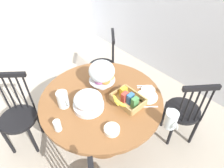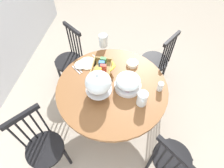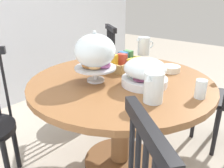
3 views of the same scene
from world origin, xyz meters
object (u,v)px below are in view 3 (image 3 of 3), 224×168
(pastry_stand_with_dome, at_px, (95,53))
(drinking_glass, at_px, (201,89))
(dining_table, at_px, (120,105))
(orange_juice_pitcher, at_px, (154,89))
(cereal_basket, at_px, (123,62))
(windsor_chair_by_cabinet, at_px, (224,100))
(china_plate_small, at_px, (99,59))
(windsor_chair_facing_door, at_px, (99,74))
(fruit_platter_covered, at_px, (145,73))
(milk_pitcher, at_px, (144,47))
(china_plate_large, at_px, (109,60))
(cereal_bowl, at_px, (171,69))

(pastry_stand_with_dome, relative_size, drinking_glass, 3.13)
(dining_table, height_order, orange_juice_pitcher, orange_juice_pitcher)
(orange_juice_pitcher, bearing_deg, cereal_basket, 51.32)
(windsor_chair_by_cabinet, relative_size, china_plate_small, 6.50)
(orange_juice_pitcher, bearing_deg, pastry_stand_with_dome, 85.10)
(cereal_basket, bearing_deg, orange_juice_pitcher, -128.68)
(dining_table, distance_m, windsor_chair_by_cabinet, 0.94)
(windsor_chair_facing_door, height_order, china_plate_small, windsor_chair_facing_door)
(dining_table, xyz_separation_m, orange_juice_pitcher, (-0.16, -0.34, 0.28))
(fruit_platter_covered, bearing_deg, china_plate_small, 68.42)
(windsor_chair_by_cabinet, xyz_separation_m, pastry_stand_with_dome, (-0.89, 0.65, 0.48))
(milk_pitcher, distance_m, china_plate_large, 0.40)
(dining_table, distance_m, orange_juice_pitcher, 0.47)
(china_plate_large, bearing_deg, orange_juice_pitcher, -124.19)
(milk_pitcher, bearing_deg, cereal_bowl, -125.45)
(windsor_chair_facing_door, xyz_separation_m, pastry_stand_with_dome, (-0.71, -0.60, 0.48))
(pastry_stand_with_dome, height_order, cereal_bowl, pastry_stand_with_dome)
(windsor_chair_facing_door, height_order, milk_pitcher, windsor_chair_facing_door)
(orange_juice_pitcher, distance_m, china_plate_small, 0.89)
(cereal_basket, bearing_deg, fruit_platter_covered, -122.59)
(windsor_chair_by_cabinet, distance_m, fruit_platter_covered, 0.91)
(china_plate_large, bearing_deg, cereal_basket, -111.79)
(drinking_glass, bearing_deg, orange_juice_pitcher, 137.98)
(fruit_platter_covered, relative_size, cereal_basket, 0.95)
(windsor_chair_by_cabinet, xyz_separation_m, orange_juice_pitcher, (-0.93, 0.19, 0.37))
(dining_table, bearing_deg, windsor_chair_facing_door, 50.91)
(pastry_stand_with_dome, xyz_separation_m, orange_juice_pitcher, (-0.04, -0.46, -0.12))
(windsor_chair_facing_door, xyz_separation_m, orange_juice_pitcher, (-0.75, -1.07, 0.37))
(cereal_basket, height_order, china_plate_small, cereal_basket)
(windsor_chair_by_cabinet, relative_size, cereal_bowl, 6.96)
(dining_table, bearing_deg, cereal_basket, 33.03)
(cereal_basket, bearing_deg, cereal_bowl, -66.17)
(windsor_chair_by_cabinet, height_order, cereal_bowl, windsor_chair_by_cabinet)
(china_plate_large, bearing_deg, fruit_platter_covered, -118.56)
(dining_table, distance_m, milk_pitcher, 0.77)
(pastry_stand_with_dome, relative_size, fruit_platter_covered, 1.15)
(china_plate_small, xyz_separation_m, drinking_glass, (-0.21, -0.96, 0.04))
(china_plate_small, height_order, drinking_glass, drinking_glass)
(windsor_chair_facing_door, relative_size, milk_pitcher, 5.25)
(china_plate_large, distance_m, china_plate_small, 0.09)
(windsor_chair_facing_door, height_order, pastry_stand_with_dome, pastry_stand_with_dome)
(windsor_chair_facing_door, xyz_separation_m, china_plate_small, (-0.33, -0.29, 0.30))
(orange_juice_pitcher, bearing_deg, fruit_platter_covered, 41.90)
(windsor_chair_facing_door, distance_m, china_plate_small, 0.53)
(china_plate_large, bearing_deg, drinking_glass, -106.58)
(cereal_basket, relative_size, drinking_glass, 2.87)
(windsor_chair_by_cabinet, bearing_deg, orange_juice_pitcher, 168.55)
(pastry_stand_with_dome, relative_size, orange_juice_pitcher, 1.80)
(pastry_stand_with_dome, relative_size, milk_pitcher, 1.85)
(pastry_stand_with_dome, xyz_separation_m, china_plate_small, (0.39, 0.31, -0.18))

